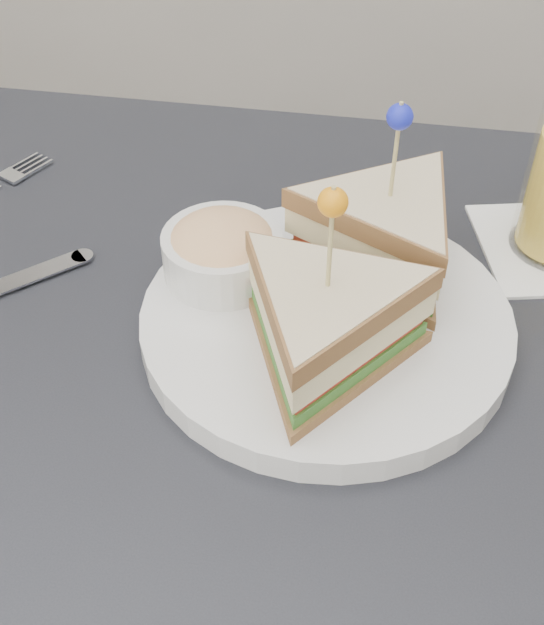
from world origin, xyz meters
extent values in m
cube|color=black|center=(0.00, 0.00, 0.73)|extent=(0.80, 0.80, 0.03)
cylinder|color=black|center=(-0.35, 0.35, 0.36)|extent=(0.04, 0.04, 0.72)
cylinder|color=silver|center=(0.05, 0.05, 0.76)|extent=(0.38, 0.38, 0.02)
cylinder|color=silver|center=(0.05, 0.05, 0.77)|extent=(0.38, 0.38, 0.01)
cylinder|color=tan|center=(0.05, 0.00, 0.88)|extent=(0.00, 0.00, 0.09)
sphere|color=orange|center=(0.05, 0.00, 0.91)|extent=(0.03, 0.03, 0.02)
cylinder|color=tan|center=(0.09, 0.11, 0.88)|extent=(0.00, 0.00, 0.09)
sphere|color=#1821B4|center=(0.09, 0.11, 0.91)|extent=(0.03, 0.03, 0.02)
cylinder|color=silver|center=(-0.04, 0.08, 0.79)|extent=(0.13, 0.13, 0.04)
ellipsoid|color=#E0B772|center=(-0.04, 0.08, 0.80)|extent=(0.11, 0.11, 0.04)
cube|color=silver|center=(-0.29, 0.21, 0.75)|extent=(0.03, 0.03, 0.00)
cube|color=#B7B9C2|center=(-0.22, 0.07, 0.75)|extent=(0.09, 0.09, 0.00)
cylinder|color=#B7B9C2|center=(-0.18, 0.10, 0.75)|extent=(0.03, 0.03, 0.00)
camera|label=1|loc=(0.08, -0.40, 1.19)|focal=45.00mm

